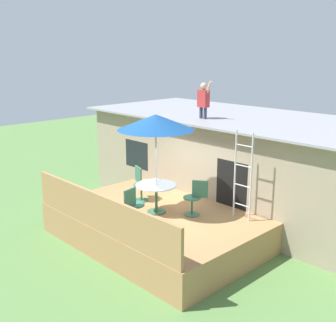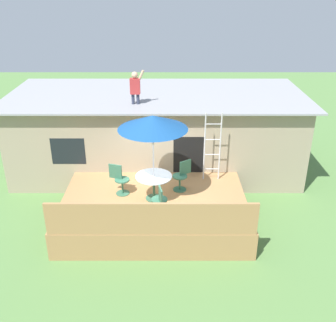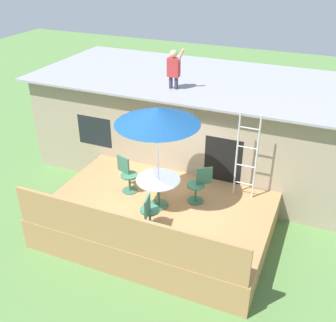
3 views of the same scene
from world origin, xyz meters
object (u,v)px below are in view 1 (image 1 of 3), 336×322
at_px(patio_chair_left, 140,184).
at_px(patio_chair_right, 195,198).
at_px(person_figure, 204,98).
at_px(patio_umbrella, 156,122).
at_px(patio_chair_near, 134,206).
at_px(patio_table, 156,191).
at_px(step_ladder, 243,176).

xyz_separation_m(patio_chair_left, patio_chair_right, (1.83, 0.24, 0.00)).
bearing_deg(person_figure, patio_umbrella, -75.57).
bearing_deg(patio_chair_near, patio_chair_right, -34.70).
relative_size(patio_table, patio_chair_left, 1.13).
bearing_deg(patio_chair_near, patio_chair_left, 32.75).
xyz_separation_m(person_figure, patio_chair_left, (-0.37, -2.16, -2.25)).
xyz_separation_m(step_ladder, patio_chair_right, (-0.95, -0.67, -0.64)).
xyz_separation_m(patio_umbrella, person_figure, (-0.64, 2.48, 0.36)).
bearing_deg(step_ladder, patio_chair_near, -126.47).
xyz_separation_m(patio_table, person_figure, (-0.64, 2.48, 2.12)).
relative_size(person_figure, patio_chair_near, 1.21).
xyz_separation_m(patio_table, patio_chair_near, (0.18, -0.90, -0.13)).
xyz_separation_m(person_figure, patio_chair_right, (1.45, -1.91, -2.25)).
height_order(step_ladder, patio_chair_near, step_ladder).
relative_size(step_ladder, patio_chair_left, 2.39).
relative_size(patio_umbrella, patio_chair_right, 2.76).
height_order(person_figure, patio_chair_left, person_figure).
relative_size(patio_umbrella, patio_chair_near, 2.76).
distance_m(person_figure, patio_chair_right, 3.29).
height_order(patio_umbrella, patio_chair_right, patio_umbrella).
bearing_deg(patio_chair_near, patio_table, 0.00).
xyz_separation_m(patio_table, patio_chair_right, (0.82, 0.57, -0.13)).
distance_m(patio_table, patio_chair_near, 0.93).
xyz_separation_m(person_figure, patio_chair_near, (0.82, -3.39, -2.25)).
distance_m(patio_table, patio_umbrella, 1.76).
bearing_deg(patio_chair_left, patio_chair_right, 25.33).
distance_m(patio_table, step_ladder, 2.22).
height_order(step_ladder, patio_chair_left, step_ladder).
distance_m(person_figure, patio_chair_near, 4.15).
relative_size(person_figure, patio_chair_left, 1.21).
relative_size(person_figure, patio_chair_right, 1.21).
height_order(patio_chair_right, patio_chair_near, same).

